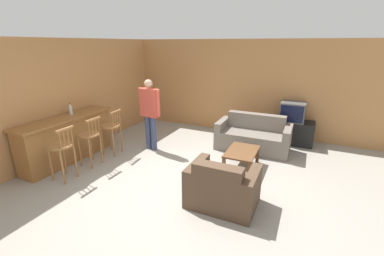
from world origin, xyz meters
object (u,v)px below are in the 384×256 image
object	(u,v)px
coffee_table	(242,153)
tv	(293,112)
armchair_near	(222,188)
couch_far	(253,137)
tv_unit	(290,132)
bar_chair_near	(62,150)
bar_chair_mid	(90,138)
bottle	(71,109)
bar_chair_far	(111,129)
person_by_window	(150,111)

from	to	relation	value
coffee_table	tv	bearing A→B (deg)	68.37
armchair_near	coffee_table	bearing A→B (deg)	91.82
couch_far	tv_unit	xyz separation A→B (m)	(0.78, 0.83, -0.01)
bar_chair_near	armchair_near	bearing A→B (deg)	8.67
bar_chair_mid	armchair_near	distance (m)	3.01
bar_chair_mid	armchair_near	xyz separation A→B (m)	(2.98, -0.22, -0.29)
tv	bottle	bearing A→B (deg)	-146.62
bar_chair_near	couch_far	world-z (taller)	bar_chair_near
bar_chair_far	person_by_window	bearing A→B (deg)	42.31
armchair_near	tv	size ratio (longest dim) A/B	1.79
couch_far	bottle	xyz separation A→B (m)	(-3.64, -2.08, 0.79)
couch_far	person_by_window	size ratio (longest dim) A/B	1.01
couch_far	bottle	world-z (taller)	bottle
bottle	bar_chair_near	bearing A→B (deg)	-51.83
coffee_table	person_by_window	bearing A→B (deg)	177.98
person_by_window	tv_unit	bearing A→B (deg)	31.65
bar_chair_far	tv_unit	bearing A→B (deg)	33.80
tv_unit	bottle	xyz separation A→B (m)	(-4.42, -2.92, 0.81)
bar_chair_far	couch_far	xyz separation A→B (m)	(2.93, 1.65, -0.30)
tv	bottle	xyz separation A→B (m)	(-4.42, -2.91, 0.27)
bottle	person_by_window	distance (m)	1.73
bar_chair_mid	coffee_table	xyz separation A→B (m)	(2.94, 1.18, -0.28)
bar_chair_far	person_by_window	world-z (taller)	person_by_window
bar_chair_mid	coffee_table	world-z (taller)	bar_chair_mid
person_by_window	bar_chair_mid	bearing A→B (deg)	-117.93
bar_chair_far	tv_unit	world-z (taller)	bar_chair_far
tv	bottle	distance (m)	5.30
tv_unit	bottle	size ratio (longest dim) A/B	4.51
armchair_near	tv	xyz separation A→B (m)	(0.73, 3.36, 0.52)
couch_far	person_by_window	xyz separation A→B (m)	(-2.26, -1.04, 0.65)
tv	bar_chair_near	bearing A→B (deg)	-134.21
tv_unit	bar_chair_mid	bearing A→B (deg)	-139.78
bar_chair_far	bottle	size ratio (longest dim) A/B	4.17
couch_far	bar_chair_mid	bearing A→B (deg)	-141.82
couch_far	person_by_window	world-z (taller)	person_by_window
bar_chair_mid	bar_chair_near	bearing A→B (deg)	-90.00
tv_unit	person_by_window	bearing A→B (deg)	-148.35
bar_chair_near	bottle	xyz separation A→B (m)	(-0.71, 0.90, 0.50)
bar_chair_near	person_by_window	size ratio (longest dim) A/B	0.62
bar_chair_mid	bar_chair_far	world-z (taller)	same
armchair_near	tv_unit	xyz separation A→B (m)	(0.73, 3.37, -0.01)
bottle	tv	bearing A→B (deg)	33.38
couch_far	tv_unit	bearing A→B (deg)	46.90
bar_chair_near	person_by_window	bearing A→B (deg)	70.98
tv	couch_far	bearing A→B (deg)	-133.21
armchair_near	coffee_table	world-z (taller)	armchair_near
bar_chair_mid	bottle	distance (m)	0.89
bar_chair_mid	couch_far	size ratio (longest dim) A/B	0.61
coffee_table	bottle	distance (m)	3.85
couch_far	tv_unit	distance (m)	1.14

